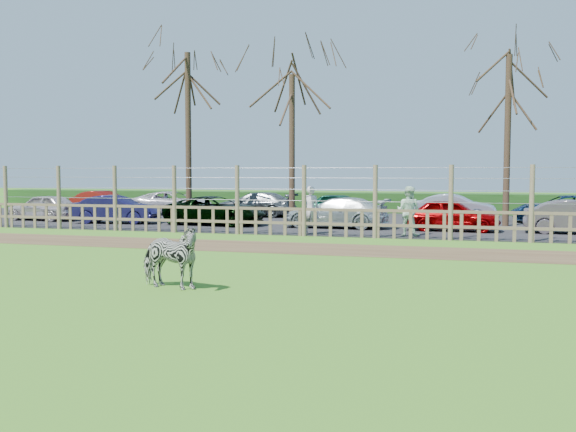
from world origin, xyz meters
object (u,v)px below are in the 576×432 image
(visitor_b, at_px, (408,211))
(car_10, at_px, (341,206))
(car_2, at_px, (215,211))
(car_12, at_px, (563,209))
(zebra, at_px, (169,257))
(car_9, at_px, (255,204))
(car_8, at_px, (173,203))
(car_11, at_px, (455,207))
(car_1, at_px, (116,209))
(tree_mid, at_px, (292,112))
(tree_right, at_px, (508,98))
(car_3, at_px, (336,213))
(visitor_a, at_px, (311,210))
(car_0, at_px, (44,207))
(car_4, at_px, (452,215))
(tree_left, at_px, (188,96))
(car_7, at_px, (104,202))

(visitor_b, xyz_separation_m, car_10, (-3.85, 7.34, -0.26))
(car_2, bearing_deg, car_12, -64.60)
(zebra, height_order, car_9, zebra)
(car_2, xyz_separation_m, car_8, (-4.54, 5.22, 0.00))
(car_11, bearing_deg, visitor_b, 174.44)
(zebra, bearing_deg, car_12, -15.40)
(car_2, xyz_separation_m, car_10, (4.35, 5.01, 0.00))
(car_11, bearing_deg, car_1, 116.48)
(tree_mid, relative_size, tree_right, 0.93)
(zebra, relative_size, car_3, 0.36)
(car_9, bearing_deg, car_1, -37.58)
(car_2, bearing_deg, visitor_a, -113.08)
(car_9, relative_size, car_11, 1.14)
(visitor_a, height_order, car_9, visitor_a)
(visitor_a, distance_m, car_2, 5.43)
(car_0, distance_m, car_2, 8.53)
(tree_mid, height_order, car_0, tree_mid)
(car_4, xyz_separation_m, car_11, (-0.04, 5.31, 0.00))
(car_9, bearing_deg, tree_mid, 45.15)
(car_9, xyz_separation_m, car_11, (9.61, 0.09, 0.00))
(tree_right, bearing_deg, car_12, 41.94)
(car_10, bearing_deg, visitor_a, -174.74)
(car_10, bearing_deg, car_11, -85.14)
(tree_mid, bearing_deg, car_4, -19.30)
(car_8, xyz_separation_m, car_11, (14.10, 0.03, 0.00))
(car_9, bearing_deg, car_2, 1.50)
(zebra, height_order, car_1, zebra)
(car_10, xyz_separation_m, car_11, (5.21, 0.24, 0.00))
(tree_mid, relative_size, car_2, 1.58)
(tree_right, height_order, car_0, tree_right)
(zebra, bearing_deg, tree_right, -11.53)
(car_0, bearing_deg, car_2, 93.76)
(visitor_b, relative_size, car_2, 0.40)
(car_4, height_order, car_10, same)
(car_0, bearing_deg, car_11, 110.56)
(visitor_b, relative_size, car_0, 0.49)
(car_10, distance_m, car_12, 9.77)
(tree_mid, height_order, car_12, tree_mid)
(visitor_b, height_order, car_9, visitor_b)
(visitor_b, xyz_separation_m, car_3, (-3.06, 2.39, -0.26))
(tree_left, bearing_deg, car_3, -10.61)
(car_0, bearing_deg, car_4, 94.14)
(car_0, distance_m, car_7, 4.74)
(tree_right, xyz_separation_m, car_4, (-2.06, -2.93, -4.60))
(tree_mid, xyz_separation_m, car_9, (-2.71, 2.78, -4.23))
(car_0, bearing_deg, car_3, 94.43)
(tree_right, relative_size, visitor_a, 4.26)
(zebra, distance_m, car_9, 19.42)
(tree_mid, bearing_deg, car_0, -168.80)
(car_11, bearing_deg, tree_mid, 117.22)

